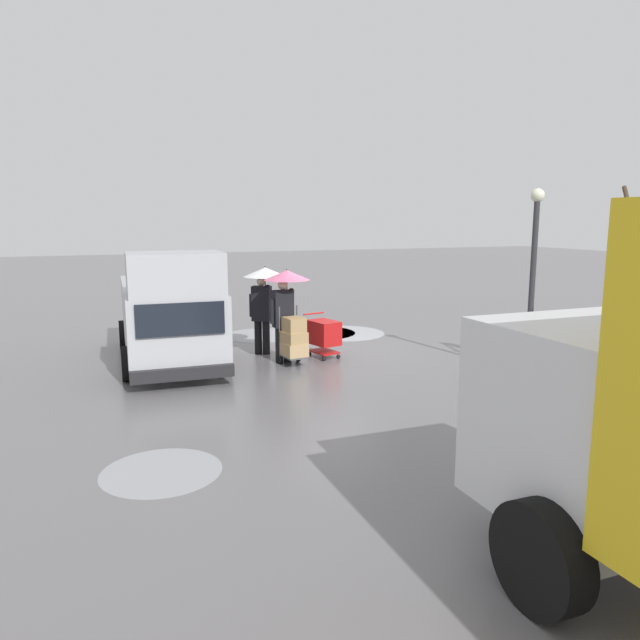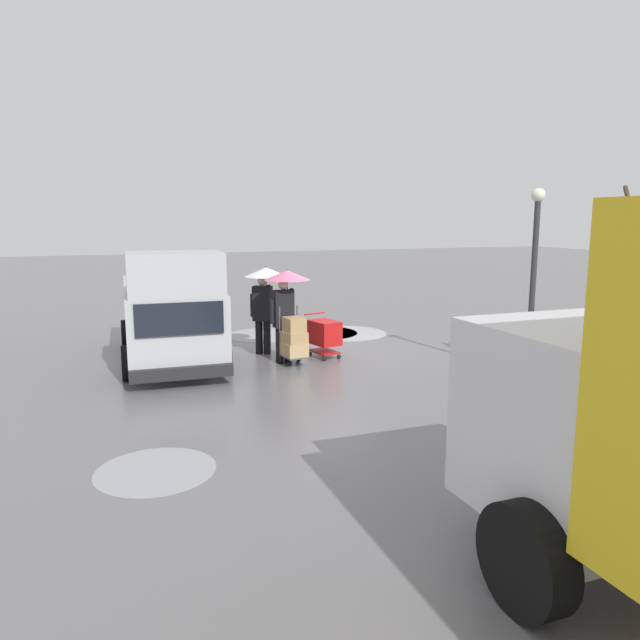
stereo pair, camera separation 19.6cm
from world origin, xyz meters
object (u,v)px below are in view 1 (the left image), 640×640
at_px(pedestrian_pink_side, 264,289).
at_px(street_lamp, 534,262).
at_px(cargo_van_parked_right, 169,311).
at_px(shopping_cart_vendor, 324,334).
at_px(hand_dolly_boxes, 294,339).
at_px(pedestrian_black_side, 285,294).

distance_m(pedestrian_pink_side, street_lamp, 6.09).
distance_m(cargo_van_parked_right, shopping_cart_vendor, 3.59).
distance_m(cargo_van_parked_right, pedestrian_pink_side, 2.26).
height_order(cargo_van_parked_right, pedestrian_pink_side, cargo_van_parked_right).
bearing_deg(cargo_van_parked_right, shopping_cart_vendor, 165.60).
relative_size(pedestrian_pink_side, street_lamp, 0.56).
xyz_separation_m(shopping_cart_vendor, pedestrian_pink_side, (1.20, -0.87, 1.02)).
relative_size(shopping_cart_vendor, hand_dolly_boxes, 0.77).
xyz_separation_m(cargo_van_parked_right, pedestrian_black_side, (-2.44, 0.97, 0.41)).
distance_m(pedestrian_pink_side, pedestrian_black_side, 0.98).
bearing_deg(pedestrian_black_side, cargo_van_parked_right, -21.61).
relative_size(cargo_van_parked_right, hand_dolly_boxes, 4.12).
bearing_deg(shopping_cart_vendor, street_lamp, 139.48).
height_order(shopping_cart_vendor, pedestrian_black_side, pedestrian_black_side).
bearing_deg(pedestrian_pink_side, hand_dolly_boxes, 101.88).
xyz_separation_m(shopping_cart_vendor, pedestrian_black_side, (0.98, 0.09, 1.02)).
relative_size(hand_dolly_boxes, pedestrian_black_side, 0.61).
bearing_deg(street_lamp, pedestrian_black_side, -32.88).
distance_m(shopping_cart_vendor, street_lamp, 4.91).
distance_m(cargo_van_parked_right, pedestrian_black_side, 2.66).
distance_m(hand_dolly_boxes, pedestrian_pink_side, 1.70).
bearing_deg(pedestrian_black_side, pedestrian_pink_side, -76.95).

